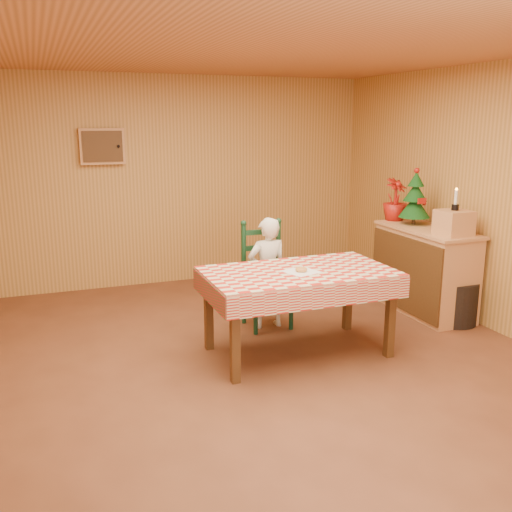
{
  "coord_description": "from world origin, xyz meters",
  "views": [
    {
      "loc": [
        -1.65,
        -4.1,
        2.05
      ],
      "look_at": [
        0.0,
        0.2,
        0.95
      ],
      "focal_mm": 40.0,
      "sensor_mm": 36.0,
      "label": 1
    }
  ],
  "objects_px": {
    "shelf_unit": "(424,270)",
    "ladder_chair": "(265,277)",
    "storage_bin": "(455,302)",
    "seated_child": "(267,273)",
    "dining_table": "(299,279)",
    "crate": "(454,223)",
    "christmas_tree": "(415,199)"
  },
  "relations": [
    {
      "from": "shelf_unit",
      "to": "ladder_chair",
      "type": "bearing_deg",
      "value": 172.53
    },
    {
      "from": "storage_bin",
      "to": "seated_child",
      "type": "bearing_deg",
      "value": 161.92
    },
    {
      "from": "dining_table",
      "to": "crate",
      "type": "relative_size",
      "value": 5.52
    },
    {
      "from": "shelf_unit",
      "to": "crate",
      "type": "height_order",
      "value": "crate"
    },
    {
      "from": "shelf_unit",
      "to": "christmas_tree",
      "type": "height_order",
      "value": "christmas_tree"
    },
    {
      "from": "ladder_chair",
      "to": "crate",
      "type": "relative_size",
      "value": 3.6
    },
    {
      "from": "dining_table",
      "to": "shelf_unit",
      "type": "distance_m",
      "value": 1.86
    },
    {
      "from": "ladder_chair",
      "to": "storage_bin",
      "type": "bearing_deg",
      "value": -19.66
    },
    {
      "from": "seated_child",
      "to": "shelf_unit",
      "type": "distance_m",
      "value": 1.77
    },
    {
      "from": "dining_table",
      "to": "storage_bin",
      "type": "height_order",
      "value": "dining_table"
    },
    {
      "from": "seated_child",
      "to": "christmas_tree",
      "type": "relative_size",
      "value": 1.81
    },
    {
      "from": "shelf_unit",
      "to": "dining_table",
      "type": "bearing_deg",
      "value": -162.51
    },
    {
      "from": "ladder_chair",
      "to": "seated_child",
      "type": "distance_m",
      "value": 0.08
    },
    {
      "from": "dining_table",
      "to": "seated_child",
      "type": "distance_m",
      "value": 0.74
    },
    {
      "from": "christmas_tree",
      "to": "crate",
      "type": "bearing_deg",
      "value": -90.0
    },
    {
      "from": "ladder_chair",
      "to": "christmas_tree",
      "type": "xyz_separation_m",
      "value": [
        1.77,
        0.02,
        0.71
      ]
    },
    {
      "from": "christmas_tree",
      "to": "shelf_unit",
      "type": "bearing_deg",
      "value": -91.98
    },
    {
      "from": "ladder_chair",
      "to": "shelf_unit",
      "type": "relative_size",
      "value": 0.87
    },
    {
      "from": "dining_table",
      "to": "crate",
      "type": "distance_m",
      "value": 1.82
    },
    {
      "from": "seated_child",
      "to": "crate",
      "type": "xyz_separation_m",
      "value": [
        1.77,
        -0.57,
        0.49
      ]
    },
    {
      "from": "ladder_chair",
      "to": "shelf_unit",
      "type": "height_order",
      "value": "ladder_chair"
    },
    {
      "from": "dining_table",
      "to": "ladder_chair",
      "type": "relative_size",
      "value": 1.53
    },
    {
      "from": "ladder_chair",
      "to": "crate",
      "type": "distance_m",
      "value": 1.96
    },
    {
      "from": "dining_table",
      "to": "christmas_tree",
      "type": "height_order",
      "value": "christmas_tree"
    },
    {
      "from": "dining_table",
      "to": "ladder_chair",
      "type": "distance_m",
      "value": 0.81
    },
    {
      "from": "storage_bin",
      "to": "ladder_chair",
      "type": "bearing_deg",
      "value": 160.34
    },
    {
      "from": "crate",
      "to": "dining_table",
      "type": "bearing_deg",
      "value": -174.98
    },
    {
      "from": "crate",
      "to": "christmas_tree",
      "type": "bearing_deg",
      "value": 90.0
    },
    {
      "from": "ladder_chair",
      "to": "shelf_unit",
      "type": "distance_m",
      "value": 1.78
    },
    {
      "from": "shelf_unit",
      "to": "christmas_tree",
      "type": "xyz_separation_m",
      "value": [
        0.01,
        0.25,
        0.74
      ]
    },
    {
      "from": "ladder_chair",
      "to": "storage_bin",
      "type": "height_order",
      "value": "ladder_chair"
    },
    {
      "from": "ladder_chair",
      "to": "storage_bin",
      "type": "xyz_separation_m",
      "value": [
        1.85,
        -0.66,
        -0.28
      ]
    }
  ]
}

